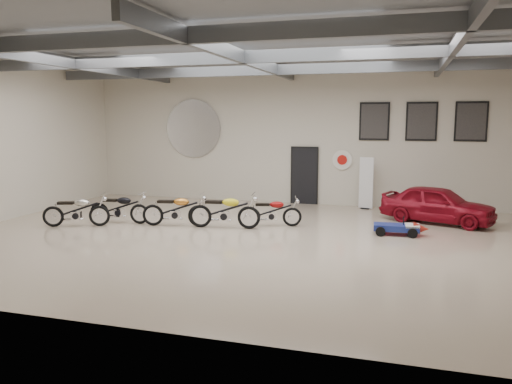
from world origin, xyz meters
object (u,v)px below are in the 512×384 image
(motorcycle_red, at_px, (271,211))
(motorcycle_silver, at_px, (76,210))
(banner_stand, at_px, (366,183))
(motorcycle_black, at_px, (119,207))
(go_kart, at_px, (401,225))
(vintage_car, at_px, (438,204))
(motorcycle_gold, at_px, (176,209))
(motorcycle_yellow, at_px, (224,210))

(motorcycle_red, bearing_deg, motorcycle_silver, -177.49)
(banner_stand, bearing_deg, motorcycle_silver, -132.56)
(motorcycle_silver, relative_size, motorcycle_black, 1.02)
(motorcycle_black, height_order, go_kart, motorcycle_black)
(motorcycle_red, bearing_deg, vintage_car, 8.00)
(motorcycle_gold, bearing_deg, vintage_car, 8.99)
(banner_stand, height_order, motorcycle_silver, banner_stand)
(motorcycle_black, bearing_deg, motorcycle_red, 5.25)
(vintage_car, bearing_deg, banner_stand, 72.20)
(motorcycle_black, height_order, motorcycle_red, motorcycle_black)
(banner_stand, distance_m, motorcycle_silver, 9.75)
(motorcycle_black, distance_m, vintage_car, 9.84)
(go_kart, bearing_deg, motorcycle_yellow, -176.28)
(motorcycle_black, xyz_separation_m, vintage_car, (9.42, 2.86, 0.09))
(motorcycle_silver, height_order, motorcycle_black, motorcycle_silver)
(motorcycle_silver, distance_m, motorcycle_yellow, 4.45)
(banner_stand, distance_m, vintage_car, 2.94)
(banner_stand, height_order, vintage_car, banner_stand)
(go_kart, bearing_deg, motorcycle_black, -177.05)
(banner_stand, xyz_separation_m, motorcycle_black, (-7.11, -4.65, -0.44))
(motorcycle_yellow, bearing_deg, motorcycle_silver, -174.14)
(motorcycle_gold, relative_size, vintage_car, 0.59)
(banner_stand, bearing_deg, motorcycle_yellow, -117.03)
(motorcycle_black, bearing_deg, motorcycle_silver, -145.93)
(motorcycle_yellow, bearing_deg, motorcycle_gold, 178.18)
(motorcycle_gold, bearing_deg, banner_stand, 29.85)
(motorcycle_red, bearing_deg, go_kart, -15.88)
(motorcycle_black, xyz_separation_m, motorcycle_gold, (1.86, 0.09, 0.02))
(motorcycle_red, relative_size, go_kart, 1.17)
(motorcycle_silver, bearing_deg, motorcycle_red, -4.40)
(motorcycle_silver, distance_m, vintage_car, 11.00)
(motorcycle_silver, distance_m, motorcycle_red, 5.83)
(banner_stand, height_order, motorcycle_gold, banner_stand)
(motorcycle_silver, relative_size, vintage_car, 0.57)
(motorcycle_silver, bearing_deg, vintage_car, -1.81)
(motorcycle_gold, distance_m, go_kart, 6.54)
(banner_stand, height_order, motorcycle_red, banner_stand)
(motorcycle_gold, height_order, go_kart, motorcycle_gold)
(banner_stand, height_order, motorcycle_yellow, banner_stand)
(banner_stand, height_order, motorcycle_black, banner_stand)
(banner_stand, distance_m, motorcycle_yellow, 5.80)
(motorcycle_gold, xyz_separation_m, motorcycle_red, (2.76, 0.80, -0.06))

